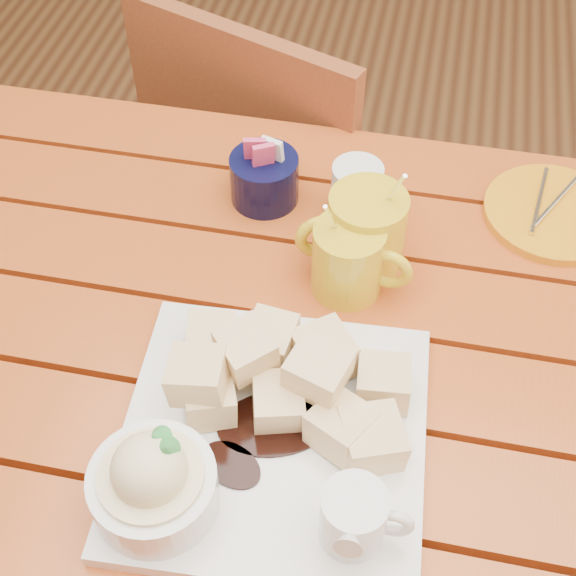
% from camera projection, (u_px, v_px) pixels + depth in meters
% --- Properties ---
extents(table, '(1.20, 0.79, 0.75)m').
position_uv_depth(table, '(295.00, 416.00, 0.93)').
color(table, '#934212').
rests_on(table, ground).
extents(dessert_plate, '(0.31, 0.31, 0.12)m').
position_uv_depth(dessert_plate, '(250.00, 436.00, 0.75)').
color(dessert_plate, white).
rests_on(dessert_plate, table).
extents(coffee_mug_left, '(0.12, 0.09, 0.15)m').
position_uv_depth(coffee_mug_left, '(364.00, 230.00, 0.90)').
color(coffee_mug_left, gold).
rests_on(coffee_mug_left, table).
extents(coffee_mug_right, '(0.11, 0.08, 0.13)m').
position_uv_depth(coffee_mug_right, '(350.00, 259.00, 0.88)').
color(coffee_mug_right, gold).
rests_on(coffee_mug_right, table).
extents(cream_pitcher, '(0.09, 0.07, 0.07)m').
position_uv_depth(cream_pitcher, '(358.00, 191.00, 0.96)').
color(cream_pitcher, white).
rests_on(cream_pitcher, table).
extents(sugar_caddy, '(0.08, 0.08, 0.09)m').
position_uv_depth(sugar_caddy, '(264.00, 178.00, 0.99)').
color(sugar_caddy, black).
rests_on(sugar_caddy, table).
extents(orange_saucer, '(0.17, 0.17, 0.02)m').
position_uv_depth(orange_saucer, '(554.00, 213.00, 0.98)').
color(orange_saucer, orange).
rests_on(orange_saucer, table).
extents(chair_far, '(0.51, 0.51, 0.84)m').
position_uv_depth(chair_far, '(279.00, 186.00, 1.44)').
color(chair_far, brown).
rests_on(chair_far, ground).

